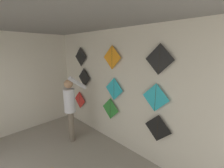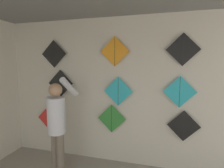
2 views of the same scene
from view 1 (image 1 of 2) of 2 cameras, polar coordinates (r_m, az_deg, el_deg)
back_panel at (r=3.69m, az=0.81°, el=-1.79°), size 5.28×0.06×2.80m
ceiling_slab at (r=2.58m, az=-34.47°, el=21.57°), size 5.28×4.74×0.04m
shopkeeper at (r=3.97m, az=-15.63°, el=-7.63°), size 0.42×0.55×1.73m
kite_0 at (r=4.87m, az=-12.17°, el=-5.96°), size 0.55×0.01×0.55m
kite_1 at (r=3.82m, az=-0.66°, el=-9.39°), size 0.55×0.01×0.55m
kite_2 at (r=3.13m, az=16.98°, el=-15.79°), size 0.55×0.01×0.55m
kite_3 at (r=4.44m, az=-10.54°, el=2.41°), size 0.55×0.01×0.55m
kite_4 at (r=3.56m, az=0.78°, el=-1.94°), size 0.55×0.01×0.55m
kite_5 at (r=2.94m, az=16.21°, el=-5.01°), size 0.55×0.01×0.55m
kite_6 at (r=4.48m, az=-11.83°, el=10.12°), size 0.55×0.01×0.55m
kite_7 at (r=3.49m, az=-0.00°, el=10.08°), size 0.55×0.01×0.55m
kite_8 at (r=2.79m, az=17.56°, el=8.97°), size 0.55×0.01×0.55m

